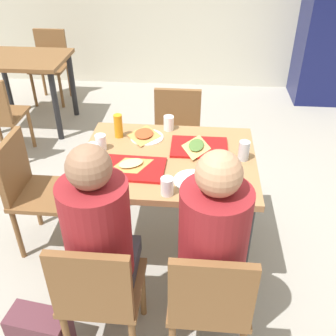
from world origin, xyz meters
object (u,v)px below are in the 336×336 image
(plastic_cup_a, at_px, (169,123))
(background_table, at_px, (25,70))
(chair_near_left, at_px, (99,292))
(chair_near_right, at_px, (209,300))
(tray_red_far, at_px, (199,147))
(pizza_slice_b, at_px, (196,146))
(chair_left_end, at_px, (31,186))
(paper_plate_center, at_px, (147,137))
(pizza_slice_a, at_px, (131,164))
(background_chair_far, at_px, (50,61))
(paper_plate_near_edge, at_px, (193,181))
(pizza_slice_c, at_px, (144,134))
(main_table, at_px, (168,172))
(drink_fridge, at_px, (335,21))
(person_in_red, at_px, (100,235))
(handbag, at_px, (41,332))
(chair_far_side, at_px, (177,134))
(foil_bundle, at_px, (93,149))
(plastic_cup_b, at_px, (167,186))
(soda_can, at_px, (244,151))
(condiment_bottle, at_px, (118,126))
(tray_red_near, at_px, (134,168))
(plastic_cup_c, at_px, (101,142))

(plastic_cup_a, xyz_separation_m, background_table, (-1.64, 1.43, -0.18))
(chair_near_left, relative_size, chair_near_right, 1.00)
(tray_red_far, xyz_separation_m, pizza_slice_b, (-0.02, -0.01, 0.02))
(chair_left_end, xyz_separation_m, paper_plate_center, (0.76, 0.24, 0.28))
(pizza_slice_a, height_order, background_chair_far, background_chair_far)
(pizza_slice_a, bearing_deg, chair_near_left, -95.17)
(paper_plate_near_edge, bearing_deg, background_chair_far, 123.44)
(pizza_slice_c, distance_m, plastic_cup_a, 0.20)
(main_table, height_order, drink_fridge, drink_fridge)
(person_in_red, relative_size, background_table, 1.40)
(background_table, height_order, background_chair_far, background_chair_far)
(tray_red_far, bearing_deg, handbag, -130.21)
(drink_fridge, bearing_deg, chair_far_side, -129.79)
(pizza_slice_b, height_order, background_chair_far, background_chair_far)
(pizza_slice_a, height_order, plastic_cup_a, plastic_cup_a)
(background_chair_far, bearing_deg, foil_bundle, -64.69)
(plastic_cup_a, height_order, background_chair_far, plastic_cup_a)
(tray_red_far, xyz_separation_m, drink_fridge, (1.51, 2.72, 0.17))
(main_table, height_order, paper_plate_center, paper_plate_center)
(plastic_cup_b, relative_size, drink_fridge, 0.05)
(tray_red_far, relative_size, background_table, 0.40)
(main_table, distance_m, foil_bundle, 0.48)
(chair_far_side, bearing_deg, soda_can, -59.91)
(pizza_slice_c, relative_size, plastic_cup_b, 2.17)
(plastic_cup_a, relative_size, condiment_bottle, 0.62)
(background_table, bearing_deg, foil_bundle, -56.41)
(pizza_slice_a, distance_m, background_chair_far, 3.05)
(tray_red_near, xyz_separation_m, background_table, (-1.48, 1.94, -0.14))
(plastic_cup_b, bearing_deg, chair_near_right, -61.59)
(background_chair_far, bearing_deg, handbag, -72.71)
(chair_near_left, xyz_separation_m, pizza_slice_a, (0.06, 0.68, 0.30))
(paper_plate_near_edge, height_order, background_chair_far, background_chair_far)
(soda_can, height_order, background_table, soda_can)
(plastic_cup_a, height_order, plastic_cup_c, same)
(pizza_slice_b, bearing_deg, chair_left_end, -173.97)
(tray_red_far, distance_m, pizza_slice_b, 0.03)
(paper_plate_center, relative_size, plastic_cup_a, 2.20)
(background_table, bearing_deg, pizza_slice_a, -52.89)
(plastic_cup_b, bearing_deg, condiment_bottle, 122.22)
(plastic_cup_a, bearing_deg, plastic_cup_c, -143.48)
(background_table, xyz_separation_m, background_chair_far, (0.00, 0.73, -0.14))
(tray_red_near, xyz_separation_m, soda_can, (0.65, 0.17, 0.05))
(paper_plate_center, relative_size, drink_fridge, 0.12)
(chair_near_right, height_order, background_chair_far, same)
(chair_left_end, xyz_separation_m, plastic_cup_b, (0.95, -0.36, 0.33))
(chair_near_right, bearing_deg, background_chair_far, 120.06)
(chair_near_right, xyz_separation_m, pizza_slice_b, (-0.10, 0.93, 0.30))
(chair_near_right, height_order, plastic_cup_c, plastic_cup_c)
(soda_can, height_order, foil_bundle, soda_can)
(main_table, height_order, handbag, main_table)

